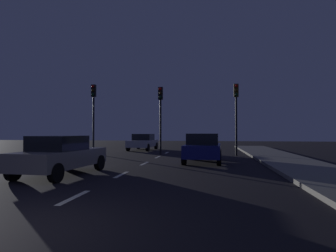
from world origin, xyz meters
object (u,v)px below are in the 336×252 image
object	(u,v)px
traffic_signal_center	(160,107)
car_adjacent_lane	(61,155)
traffic_signal_right	(236,105)
car_stopped_ahead	(203,148)
traffic_signal_left	(93,106)
car_oncoming_far	(143,142)

from	to	relation	value
traffic_signal_center	car_adjacent_lane	world-z (taller)	traffic_signal_center
car_adjacent_lane	traffic_signal_right	bearing A→B (deg)	52.70
car_stopped_ahead	traffic_signal_left	bearing A→B (deg)	151.25
traffic_signal_right	car_oncoming_far	size ratio (longest dim) A/B	1.18
car_oncoming_far	traffic_signal_left	bearing A→B (deg)	-117.23
traffic_signal_center	car_adjacent_lane	size ratio (longest dim) A/B	1.12
traffic_signal_left	car_oncoming_far	distance (m)	6.29
car_adjacent_lane	car_oncoming_far	distance (m)	14.72
traffic_signal_center	car_oncoming_far	world-z (taller)	traffic_signal_center
traffic_signal_center	car_stopped_ahead	xyz separation A→B (m)	(3.13, -4.49, -2.63)
traffic_signal_left	traffic_signal_center	xyz separation A→B (m)	(5.06, -0.00, -0.19)
traffic_signal_left	car_oncoming_far	bearing A→B (deg)	62.77
traffic_signal_left	traffic_signal_right	world-z (taller)	traffic_signal_left
traffic_signal_left	car_stopped_ahead	world-z (taller)	traffic_signal_left
traffic_signal_right	car_stopped_ahead	bearing A→B (deg)	-115.70
traffic_signal_left	car_adjacent_lane	world-z (taller)	traffic_signal_left
car_adjacent_lane	traffic_signal_center	bearing A→B (deg)	77.71
car_adjacent_lane	car_stopped_ahead	bearing A→B (deg)	44.94
traffic_signal_right	car_stopped_ahead	xyz separation A→B (m)	(-2.16, -4.49, -2.69)
traffic_signal_left	car_oncoming_far	size ratio (longest dim) A/B	1.23
traffic_signal_left	car_oncoming_far	world-z (taller)	traffic_signal_left
traffic_signal_center	car_stopped_ahead	bearing A→B (deg)	-55.13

